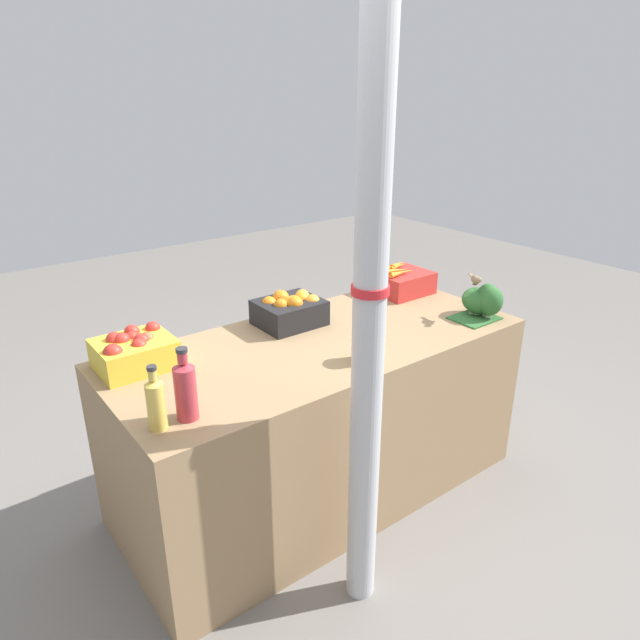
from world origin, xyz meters
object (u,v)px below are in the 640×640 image
Objects in this scene: apple_crate at (134,351)px; sparrow_bird at (476,280)px; broccoli_pile at (481,301)px; juice_bottle_ruby at (185,389)px; support_pole at (369,323)px; carrot_crate at (401,281)px; pickle_jar at (364,349)px; juice_bottle_golden at (156,403)px; orange_crate at (290,309)px.

sparrow_bird is (1.53, -0.49, 0.13)m from apple_crate.
broccoli_pile is 0.88× the size of juice_bottle_ruby.
carrot_crate is at bearing 39.96° from support_pole.
sparrow_bird is at bearing 19.31° from support_pole.
pickle_jar is at bearing -2.25° from juice_bottle_ruby.
apple_crate is 1.61m from sparrow_bird.
sparrow_bird is at bearing 2.39° from pickle_jar.
juice_bottle_golden reaches higher than carrot_crate.
pickle_jar is (0.78, -0.03, -0.06)m from juice_bottle_ruby.
orange_crate is 1.28× the size of broccoli_pile.
orange_crate is 0.91m from sparrow_bird.
orange_crate reaches higher than pickle_jar.
orange_crate is at bearing 72.93° from support_pole.
apple_crate is (-0.51, 0.85, -0.28)m from support_pole.
juice_bottle_golden is (-1.69, 0.00, 0.02)m from broccoli_pile.
juice_bottle_ruby is (0.00, -0.49, 0.04)m from apple_crate.
support_pole is 7.75× the size of carrot_crate.
pickle_jar is (-0.74, -0.52, -0.01)m from carrot_crate.
juice_bottle_golden is at bearing 179.92° from broccoli_pile.
support_pole is at bearing -40.23° from sparrow_bird.
support_pole is 18.94× the size of sparrow_bird.
juice_bottle_golden is at bearing 178.02° from pickle_jar.
juice_bottle_golden is (-0.11, -0.49, 0.03)m from apple_crate.
support_pole is 7.75× the size of apple_crate.
sparrow_bird reaches higher than pickle_jar.
broccoli_pile is 1.69m from juice_bottle_golden.
orange_crate is 2.78× the size of pickle_jar.
orange_crate is 1.29× the size of juice_bottle_golden.
apple_crate is at bearing 179.85° from orange_crate.
carrot_crate is 0.91m from pickle_jar.
carrot_crate is 1.13× the size of juice_bottle_ruby.
carrot_crate is (1.02, 0.85, -0.28)m from support_pole.
orange_crate is 1.00m from juice_bottle_golden.
apple_crate is 2.44× the size of sparrow_bird.
broccoli_pile is 1.00× the size of juice_bottle_golden.
juice_bottle_ruby reaches higher than sparrow_bird.
support_pole reaches higher than juice_bottle_ruby.
support_pole is 0.75m from juice_bottle_golden.
pickle_jar is (0.28, 0.33, -0.29)m from support_pole.
broccoli_pile is at bearing -17.35° from apple_crate.
carrot_crate is (1.52, 0.00, -0.01)m from apple_crate.
carrot_crate is 0.50m from broccoli_pile.
pickle_jar is (-0.80, -0.03, -0.03)m from broccoli_pile.
support_pole is 0.52m from pickle_jar.
broccoli_pile is at bearing -0.09° from juice_bottle_ruby.
juice_bottle_golden reaches higher than pickle_jar.
support_pole is 1.17m from broccoli_pile.
broccoli_pile is 1.91× the size of sparrow_bird.
broccoli_pile is (0.82, -0.49, 0.01)m from orange_crate.
juice_bottle_ruby is (-1.58, 0.00, 0.03)m from broccoli_pile.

